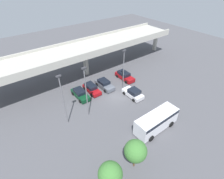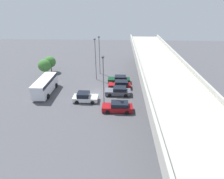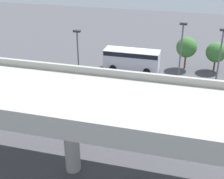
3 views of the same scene
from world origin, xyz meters
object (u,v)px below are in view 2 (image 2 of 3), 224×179
object	(u,v)px
parked_car_0	(119,79)
parked_car_3	(85,97)
parked_car_1	(120,84)
tree_front_left	(50,62)
parked_car_2	(118,91)
shuttle_bus	(45,85)
lamp_post_near_aisle	(99,53)
lamp_post_by_overpass	(103,77)
parked_car_4	(118,107)
tree_front_centre	(45,66)
lamp_post_mid_lot	(95,57)

from	to	relation	value
parked_car_0	parked_car_3	size ratio (longest dim) A/B	1.08
parked_car_1	tree_front_left	xyz separation A→B (m)	(-8.00, -17.00, 1.87)
parked_car_2	tree_front_left	distance (m)	20.01
shuttle_bus	lamp_post_near_aisle	xyz separation A→B (m)	(-10.24, 9.33, 3.40)
parked_car_0	lamp_post_by_overpass	bearing A→B (deg)	72.75
parked_car_1	parked_car_3	distance (m)	8.26
parked_car_1	parked_car_4	world-z (taller)	parked_car_4
parked_car_3	tree_front_left	distance (m)	17.40
tree_front_centre	lamp_post_by_overpass	bearing A→B (deg)	54.66
lamp_post_mid_lot	parked_car_0	bearing A→B (deg)	75.92
parked_car_1	shuttle_bus	distance (m)	14.50
parked_car_2	tree_front_left	bearing A→B (deg)	-33.20
parked_car_3	parked_car_4	size ratio (longest dim) A/B	0.89
parked_car_3	tree_front_centre	bearing A→B (deg)	137.69
parked_car_4	lamp_post_near_aisle	size ratio (longest dim) A/B	0.56
parked_car_0	parked_car_3	world-z (taller)	parked_car_3
parked_car_2	shuttle_bus	world-z (taller)	shuttle_bus
parked_car_4	parked_car_0	bearing A→B (deg)	-90.73
tree_front_centre	lamp_post_near_aisle	bearing A→B (deg)	105.79
parked_car_3	lamp_post_mid_lot	size ratio (longest dim) A/B	0.48
parked_car_4	tree_front_left	size ratio (longest dim) A/B	1.23
parked_car_1	parked_car_2	xyz separation A→B (m)	(2.91, -0.33, 0.00)
parked_car_0	lamp_post_by_overpass	size ratio (longest dim) A/B	0.57
parked_car_4	shuttle_bus	distance (m)	14.99
lamp_post_by_overpass	tree_front_left	xyz separation A→B (m)	(-13.76, -14.21, -2.22)
shuttle_bus	tree_front_left	xyz separation A→B (m)	(-10.73, -2.79, 0.91)
lamp_post_mid_lot	tree_front_centre	bearing A→B (deg)	-91.15
tree_front_left	parked_car_4	bearing A→B (deg)	45.63
parked_car_1	lamp_post_mid_lot	size ratio (longest dim) A/B	0.50
parked_car_2	parked_car_4	size ratio (longest dim) A/B	0.97
parked_car_2	lamp_post_near_aisle	size ratio (longest dim) A/B	0.54
parked_car_4	tree_front_left	xyz separation A→B (m)	(-16.31, -16.67, 1.84)
shuttle_bus	lamp_post_mid_lot	bearing A→B (deg)	-53.20
parked_car_1	lamp_post_near_aisle	bearing A→B (deg)	-57.00
shuttle_bus	lamp_post_by_overpass	bearing A→B (deg)	-104.86
parked_car_1	tree_front_left	distance (m)	18.88
parked_car_1	tree_front_left	world-z (taller)	tree_front_left
tree_front_centre	parked_car_4	bearing A→B (deg)	52.85
lamp_post_by_overpass	tree_front_centre	world-z (taller)	lamp_post_by_overpass
lamp_post_near_aisle	tree_front_left	world-z (taller)	lamp_post_near_aisle
parked_car_3	tree_front_centre	size ratio (longest dim) A/B	0.99
parked_car_4	tree_front_centre	distance (m)	20.75
parked_car_1	parked_car_2	size ratio (longest dim) A/B	0.94
lamp_post_by_overpass	tree_front_centre	size ratio (longest dim) A/B	1.87
parked_car_3	parked_car_4	bearing A→B (deg)	-25.69
tree_front_left	shuttle_bus	bearing A→B (deg)	14.56
parked_car_0	parked_car_4	xyz separation A→B (m)	(10.94, -0.14, 0.06)
parked_car_1	parked_car_3	world-z (taller)	parked_car_3
parked_car_3	shuttle_bus	xyz separation A→B (m)	(-2.77, -8.04, 0.93)
parked_car_1	shuttle_bus	xyz separation A→B (m)	(2.73, -14.21, 0.95)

